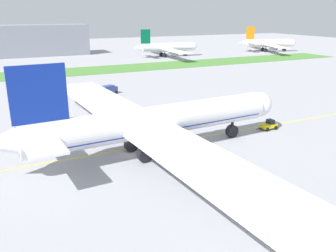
{
  "coord_description": "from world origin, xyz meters",
  "views": [
    {
      "loc": [
        -20.42,
        -58.64,
        25.2
      ],
      "look_at": [
        8.72,
        1.32,
        3.87
      ],
      "focal_mm": 38.21,
      "sensor_mm": 36.0,
      "label": 1
    }
  ],
  "objects_px": {
    "parked_airliner_far_left": "(166,48)",
    "ground_crew_marshaller_front": "(254,180)",
    "pushback_tug": "(269,125)",
    "parked_airliner_far_centre": "(267,43)",
    "ground_crew_wingwalker_port": "(179,139)",
    "service_truck_baggage_loader": "(109,89)",
    "airliner_foreground": "(152,122)"
  },
  "relations": [
    {
      "from": "airliner_foreground",
      "to": "parked_airliner_far_left",
      "type": "bearing_deg",
      "value": 63.38
    },
    {
      "from": "pushback_tug",
      "to": "service_truck_baggage_loader",
      "type": "relative_size",
      "value": 1.01
    },
    {
      "from": "ground_crew_marshaller_front",
      "to": "ground_crew_wingwalker_port",
      "type": "bearing_deg",
      "value": 94.4
    },
    {
      "from": "parked_airliner_far_left",
      "to": "ground_crew_wingwalker_port",
      "type": "bearing_deg",
      "value": -114.61
    },
    {
      "from": "parked_airliner_far_left",
      "to": "ground_crew_marshaller_front",
      "type": "bearing_deg",
      "value": -110.97
    },
    {
      "from": "ground_crew_marshaller_front",
      "to": "service_truck_baggage_loader",
      "type": "height_order",
      "value": "service_truck_baggage_loader"
    },
    {
      "from": "service_truck_baggage_loader",
      "to": "parked_airliner_far_centre",
      "type": "xyz_separation_m",
      "value": [
        132.26,
        78.79,
        3.91
      ]
    },
    {
      "from": "pushback_tug",
      "to": "ground_crew_marshaller_front",
      "type": "bearing_deg",
      "value": -135.11
    },
    {
      "from": "airliner_foreground",
      "to": "service_truck_baggage_loader",
      "type": "distance_m",
      "value": 53.15
    },
    {
      "from": "pushback_tug",
      "to": "parked_airliner_far_left",
      "type": "height_order",
      "value": "parked_airliner_far_left"
    },
    {
      "from": "airliner_foreground",
      "to": "ground_crew_marshaller_front",
      "type": "distance_m",
      "value": 21.29
    },
    {
      "from": "parked_airliner_far_left",
      "to": "service_truck_baggage_loader",
      "type": "bearing_deg",
      "value": -125.96
    },
    {
      "from": "pushback_tug",
      "to": "ground_crew_wingwalker_port",
      "type": "height_order",
      "value": "pushback_tug"
    },
    {
      "from": "service_truck_baggage_loader",
      "to": "parked_airliner_far_centre",
      "type": "distance_m",
      "value": 154.0
    },
    {
      "from": "pushback_tug",
      "to": "service_truck_baggage_loader",
      "type": "distance_m",
      "value": 54.94
    },
    {
      "from": "service_truck_baggage_loader",
      "to": "parked_airliner_far_centre",
      "type": "bearing_deg",
      "value": 30.78
    },
    {
      "from": "service_truck_baggage_loader",
      "to": "airliner_foreground",
      "type": "bearing_deg",
      "value": -98.56
    },
    {
      "from": "ground_crew_wingwalker_port",
      "to": "parked_airliner_far_left",
      "type": "distance_m",
      "value": 144.93
    },
    {
      "from": "ground_crew_marshaller_front",
      "to": "parked_airliner_far_left",
      "type": "distance_m",
      "value": 164.03
    },
    {
      "from": "pushback_tug",
      "to": "parked_airliner_far_centre",
      "type": "relative_size",
      "value": 0.09
    },
    {
      "from": "airliner_foreground",
      "to": "service_truck_baggage_loader",
      "type": "bearing_deg",
      "value": 81.44
    },
    {
      "from": "pushback_tug",
      "to": "parked_airliner_far_centre",
      "type": "xyz_separation_m",
      "value": [
        110.84,
        129.37,
        4.47
      ]
    },
    {
      "from": "ground_crew_wingwalker_port",
      "to": "ground_crew_marshaller_front",
      "type": "xyz_separation_m",
      "value": [
        1.65,
        -21.41,
        -0.01
      ]
    },
    {
      "from": "ground_crew_wingwalker_port",
      "to": "airliner_foreground",
      "type": "bearing_deg",
      "value": -159.37
    },
    {
      "from": "parked_airliner_far_left",
      "to": "parked_airliner_far_centre",
      "type": "distance_m",
      "value": 72.86
    },
    {
      "from": "ground_crew_wingwalker_port",
      "to": "service_truck_baggage_loader",
      "type": "xyz_separation_m",
      "value": [
        0.85,
        49.73,
        0.6
      ]
    },
    {
      "from": "ground_crew_wingwalker_port",
      "to": "parked_airliner_far_centre",
      "type": "distance_m",
      "value": 185.08
    },
    {
      "from": "ground_crew_wingwalker_port",
      "to": "parked_airliner_far_left",
      "type": "height_order",
      "value": "parked_airliner_far_left"
    },
    {
      "from": "ground_crew_marshaller_front",
      "to": "service_truck_baggage_loader",
      "type": "bearing_deg",
      "value": 90.64
    },
    {
      "from": "pushback_tug",
      "to": "parked_airliner_far_left",
      "type": "distance_m",
      "value": 137.99
    },
    {
      "from": "pushback_tug",
      "to": "parked_airliner_far_left",
      "type": "relative_size",
      "value": 0.09
    },
    {
      "from": "ground_crew_marshaller_front",
      "to": "parked_airliner_far_centre",
      "type": "relative_size",
      "value": 0.03
    }
  ]
}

